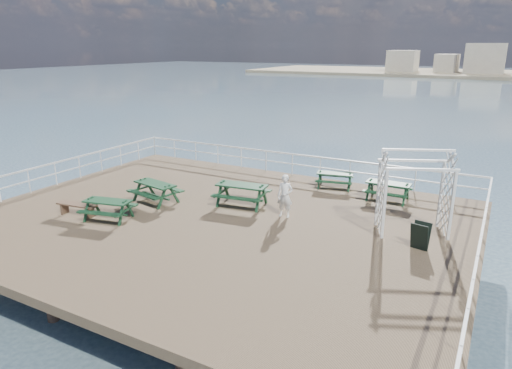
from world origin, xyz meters
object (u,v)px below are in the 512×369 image
object	(u,v)px
picnic_table_b	(335,177)
trellis_arbor	(414,196)
picnic_table_c	(388,187)
flat_bench_near	(77,207)
picnic_table_e	(242,190)
picnic_table_a	(155,188)
person	(285,196)
picnic_table_d	(108,206)

from	to	relation	value
picnic_table_b	trellis_arbor	xyz separation A→B (m)	(4.04, -3.68, 0.81)
picnic_table_c	flat_bench_near	size ratio (longest dim) A/B	1.05
picnic_table_c	flat_bench_near	distance (m)	12.41
picnic_table_c	trellis_arbor	world-z (taller)	trellis_arbor
picnic_table_b	picnic_table_e	distance (m)	4.78
picnic_table_b	trellis_arbor	size ratio (longest dim) A/B	0.63
picnic_table_a	picnic_table_c	distance (m)	9.64
picnic_table_a	picnic_table_b	xyz separation A→B (m)	(5.82, 5.43, -0.09)
trellis_arbor	picnic_table_b	bearing A→B (deg)	113.35
person	picnic_table_a	bearing A→B (deg)	-177.50
picnic_table_c	picnic_table_e	xyz separation A→B (m)	(-5.03, -3.44, 0.08)
picnic_table_d	flat_bench_near	bearing A→B (deg)	-179.80
picnic_table_a	picnic_table_d	world-z (taller)	picnic_table_a
picnic_table_e	picnic_table_d	bearing A→B (deg)	-140.85
picnic_table_e	flat_bench_near	world-z (taller)	picnic_table_e
picnic_table_b	flat_bench_near	bearing A→B (deg)	-144.88
picnic_table_d	trellis_arbor	xyz separation A→B (m)	(10.08, 4.14, 0.77)
picnic_table_a	picnic_table_e	bearing A→B (deg)	32.98
picnic_table_d	flat_bench_near	distance (m)	1.36
picnic_table_e	flat_bench_near	distance (m)	6.33
picnic_table_c	trellis_arbor	size ratio (longest dim) A/B	0.61
person	flat_bench_near	bearing A→B (deg)	-160.00
flat_bench_near	trellis_arbor	world-z (taller)	trellis_arbor
picnic_table_a	picnic_table_d	size ratio (longest dim) A/B	1.07
picnic_table_b	picnic_table_c	bearing A→B (deg)	-26.59
picnic_table_b	picnic_table_c	size ratio (longest dim) A/B	1.04
picnic_table_a	picnic_table_c	bearing A→B (deg)	40.60
trellis_arbor	picnic_table_d	bearing A→B (deg)	177.97
trellis_arbor	person	xyz separation A→B (m)	(-4.46, -0.74, -0.49)
picnic_table_a	person	distance (m)	5.50
picnic_table_b	picnic_table_c	world-z (taller)	picnic_table_c
flat_bench_near	picnic_table_b	bearing A→B (deg)	40.91
picnic_table_c	picnic_table_e	distance (m)	6.10
picnic_table_a	person	world-z (taller)	person
picnic_table_d	picnic_table_e	world-z (taller)	picnic_table_e
picnic_table_a	person	size ratio (longest dim) A/B	1.31
picnic_table_e	person	xyz separation A→B (m)	(2.08, -0.35, 0.18)
picnic_table_c	picnic_table_b	bearing A→B (deg)	166.01
picnic_table_d	trellis_arbor	bearing A→B (deg)	9.48
picnic_table_c	person	world-z (taller)	person
picnic_table_b	picnic_table_e	xyz separation A→B (m)	(-2.50, -4.07, 0.13)
picnic_table_a	picnic_table_b	world-z (taller)	picnic_table_a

